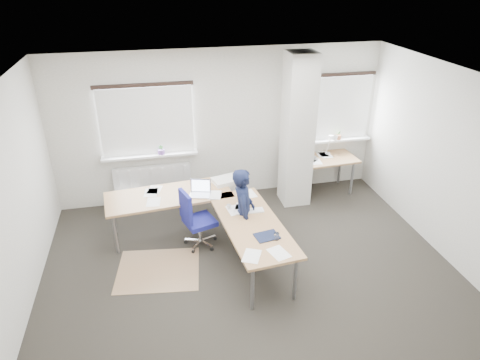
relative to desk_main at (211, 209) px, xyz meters
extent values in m
plane|color=black|center=(0.45, -0.79, -0.69)|extent=(6.00, 6.00, 0.00)
cube|color=#B7B4A7|center=(0.45, 1.71, 0.71)|extent=(6.00, 0.04, 2.80)
cube|color=#B7B4A7|center=(0.45, -3.29, 0.71)|extent=(6.00, 0.04, 2.80)
cube|color=#B7B4A7|center=(-2.55, -0.79, 0.71)|extent=(0.04, 5.00, 2.80)
cube|color=#B7B4A7|center=(3.45, -0.79, 0.71)|extent=(0.04, 5.00, 2.80)
cube|color=white|center=(0.45, -0.79, 2.11)|extent=(6.00, 5.00, 0.04)
cube|color=#B7B4A7|center=(1.75, 1.16, 0.70)|extent=(0.50, 0.50, 2.78)
cube|color=white|center=(-0.85, 1.68, 0.91)|extent=(1.60, 0.04, 1.20)
cube|color=white|center=(-0.85, 1.64, 0.91)|extent=(1.60, 0.02, 1.20)
cube|color=white|center=(-0.85, 1.61, 0.29)|extent=(1.70, 0.20, 0.04)
cube|color=white|center=(2.75, 1.68, 0.91)|extent=(1.20, 0.04, 1.20)
cube|color=white|center=(2.75, 1.64, 0.91)|extent=(1.20, 0.02, 1.20)
cube|color=white|center=(2.75, 1.61, 0.29)|extent=(1.30, 0.20, 0.04)
cube|color=white|center=(-0.85, 1.63, -0.24)|extent=(1.40, 0.10, 0.60)
cylinder|color=#74469A|center=(-0.65, 1.59, 0.35)|extent=(0.12, 0.12, 0.08)
imported|color=#2A6628|center=(-0.65, 1.59, 0.39)|extent=(0.09, 0.06, 0.17)
cylinder|color=#AE6642|center=(2.75, 1.59, 0.35)|extent=(0.12, 0.12, 0.08)
imported|color=#2A6628|center=(2.75, 1.59, 0.39)|extent=(0.09, 0.07, 0.17)
cube|color=#977452|center=(-0.88, -0.43, -0.69)|extent=(1.32, 1.16, 0.01)
cube|color=white|center=(-1.35, 1.46, -0.54)|extent=(0.56, 0.43, 0.31)
cube|color=#9A7142|center=(-0.61, 0.53, 0.02)|extent=(2.07, 0.99, 0.04)
cube|color=#9A7142|center=(0.50, -0.57, 0.02)|extent=(0.99, 2.07, 0.04)
cylinder|color=gray|center=(-1.47, 0.14, -0.35)|extent=(0.05, 0.05, 0.69)
cylinder|color=gray|center=(-1.53, 0.74, -0.35)|extent=(0.05, 0.05, 0.69)
cylinder|color=gray|center=(0.26, 0.92, -0.35)|extent=(0.05, 0.05, 0.69)
cylinder|color=gray|center=(0.29, -1.49, -0.35)|extent=(0.05, 0.05, 0.69)
cylinder|color=gray|center=(0.89, -1.43, -0.35)|extent=(0.05, 0.05, 0.69)
cylinder|color=gray|center=(0.71, 0.36, -0.35)|extent=(0.05, 0.05, 0.69)
cube|color=#B7B7BC|center=(-0.12, 0.39, 0.05)|extent=(0.38, 0.31, 0.01)
cube|color=#B7B7BC|center=(-0.09, 0.50, 0.16)|extent=(0.33, 0.13, 0.22)
cube|color=silver|center=(-0.09, 0.50, 0.16)|extent=(0.29, 0.11, 0.19)
cube|color=white|center=(0.54, -0.26, 0.05)|extent=(0.44, 0.15, 0.02)
cube|color=#121932|center=(0.62, -0.95, 0.05)|extent=(0.36, 0.29, 0.01)
cube|color=silver|center=(0.38, 0.76, 0.07)|extent=(0.52, 0.42, 0.07)
imported|color=white|center=(0.26, -0.11, 0.07)|extent=(0.08, 0.08, 0.07)
cylinder|color=silver|center=(0.73, -1.05, 0.09)|extent=(0.07, 0.07, 0.10)
cube|color=#9A7142|center=(2.31, 1.36, 0.02)|extent=(1.44, 0.79, 0.04)
cylinder|color=gray|center=(1.73, 1.07, -0.35)|extent=(0.05, 0.05, 0.69)
cylinder|color=gray|center=(2.93, 1.14, -0.35)|extent=(0.05, 0.05, 0.69)
cylinder|color=gray|center=(1.70, 1.57, -0.35)|extent=(0.05, 0.05, 0.69)
cylinder|color=gray|center=(2.90, 1.64, -0.35)|extent=(0.05, 0.05, 0.69)
cube|color=#B7B7BC|center=(2.09, 1.38, 0.05)|extent=(0.39, 0.33, 0.01)
cube|color=#B7B7BC|center=(2.05, 1.49, 0.16)|extent=(0.33, 0.15, 0.22)
cube|color=silver|center=(2.05, 1.49, 0.16)|extent=(0.28, 0.13, 0.19)
cylinder|color=white|center=(2.55, 1.53, 0.05)|extent=(0.10, 0.10, 0.02)
cylinder|color=white|center=(2.55, 1.53, 0.24)|extent=(0.02, 0.16, 0.38)
cylinder|color=white|center=(2.55, 1.41, 0.46)|extent=(0.02, 0.29, 0.13)
cone|color=white|center=(2.55, 1.27, 0.44)|extent=(0.14, 0.16, 0.17)
cube|color=navy|center=(-0.17, 0.07, -0.25)|extent=(0.56, 0.56, 0.08)
cube|color=navy|center=(-0.38, 0.01, 0.08)|extent=(0.17, 0.38, 0.48)
cylinder|color=silver|center=(-0.17, 0.07, -0.43)|extent=(0.06, 0.06, 0.33)
cylinder|color=black|center=(0.07, 0.15, -0.66)|extent=(0.06, 0.04, 0.06)
cylinder|color=black|center=(-0.17, 0.32, -0.66)|extent=(0.03, 0.06, 0.06)
cylinder|color=black|center=(-0.41, 0.15, -0.66)|extent=(0.06, 0.05, 0.06)
cylinder|color=black|center=(-0.32, -0.13, -0.66)|extent=(0.06, 0.06, 0.06)
cylinder|color=black|center=(-0.03, -0.13, -0.66)|extent=(0.06, 0.06, 0.06)
imported|color=black|center=(0.46, -0.24, 0.02)|extent=(0.44, 0.58, 1.43)
camera|label=1|loc=(-0.77, -5.61, 3.37)|focal=32.00mm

